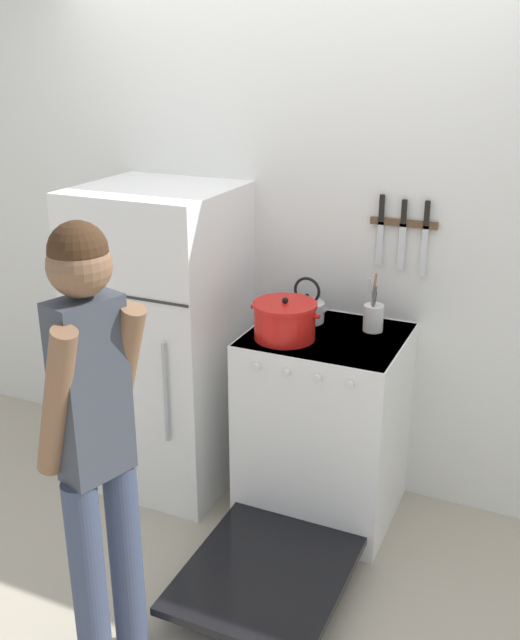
# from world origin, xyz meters

# --- Properties ---
(ground_plane) EXTENTS (14.00, 14.00, 0.00)m
(ground_plane) POSITION_xyz_m (0.00, 0.00, 0.00)
(ground_plane) COLOR #B2A893
(wall_back) EXTENTS (10.00, 0.06, 2.55)m
(wall_back) POSITION_xyz_m (0.00, 0.03, 1.27)
(wall_back) COLOR silver
(wall_back) RESTS_ON ground_plane
(refrigerator) EXTENTS (0.72, 0.70, 1.55)m
(refrigerator) POSITION_xyz_m (-0.56, -0.34, 0.78)
(refrigerator) COLOR white
(refrigerator) RESTS_ON ground_plane
(stove_range) EXTENTS (0.71, 1.38, 0.94)m
(stove_range) POSITION_xyz_m (0.30, -0.35, 0.46)
(stove_range) COLOR white
(stove_range) RESTS_ON ground_plane
(dutch_oven_pot) EXTENTS (0.33, 0.29, 0.20)m
(dutch_oven_pot) POSITION_xyz_m (0.14, -0.44, 1.02)
(dutch_oven_pot) COLOR red
(dutch_oven_pot) RESTS_ON stove_range
(tea_kettle) EXTENTS (0.21, 0.17, 0.22)m
(tea_kettle) POSITION_xyz_m (0.15, -0.19, 1.00)
(tea_kettle) COLOR silver
(tea_kettle) RESTS_ON stove_range
(utensil_jar) EXTENTS (0.09, 0.09, 0.28)m
(utensil_jar) POSITION_xyz_m (0.48, -0.18, 1.01)
(utensil_jar) COLOR silver
(utensil_jar) RESTS_ON stove_range
(person) EXTENTS (0.34, 0.40, 1.69)m
(person) POSITION_xyz_m (-0.08, -1.54, 0.96)
(person) COLOR #38425B
(person) RESTS_ON ground_plane
(wall_knife_strip) EXTENTS (0.31, 0.03, 0.36)m
(wall_knife_strip) POSITION_xyz_m (0.55, -0.02, 1.41)
(wall_knife_strip) COLOR brown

